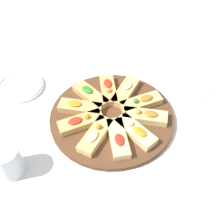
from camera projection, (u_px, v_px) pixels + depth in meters
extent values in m
plane|color=silver|center=(112.00, 118.00, 0.93)|extent=(3.00, 3.00, 0.00)
cylinder|color=#51331E|center=(112.00, 116.00, 0.93)|extent=(0.44, 0.44, 0.02)
cube|color=tan|center=(80.00, 108.00, 0.93)|extent=(0.15, 0.06, 0.03)
ellipsoid|color=orange|center=(75.00, 104.00, 0.92)|extent=(0.05, 0.03, 0.01)
cube|color=tan|center=(81.00, 122.00, 0.88)|extent=(0.15, 0.14, 0.03)
ellipsoid|color=red|center=(75.00, 121.00, 0.86)|extent=(0.06, 0.05, 0.01)
sphere|color=orange|center=(87.00, 117.00, 0.87)|extent=(0.02, 0.02, 0.02)
cube|color=tan|center=(96.00, 135.00, 0.84)|extent=(0.09, 0.16, 0.03)
ellipsoid|color=beige|center=(92.00, 136.00, 0.82)|extent=(0.04, 0.05, 0.01)
sphere|color=olive|center=(99.00, 127.00, 0.84)|extent=(0.02, 0.02, 0.02)
cube|color=#E5C689|center=(118.00, 138.00, 0.84)|extent=(0.11, 0.16, 0.03)
ellipsoid|color=red|center=(119.00, 140.00, 0.81)|extent=(0.05, 0.06, 0.01)
cube|color=#E5C689|center=(135.00, 131.00, 0.85)|extent=(0.16, 0.13, 0.03)
ellipsoid|color=orange|center=(140.00, 131.00, 0.83)|extent=(0.06, 0.05, 0.01)
sphere|color=beige|center=(131.00, 124.00, 0.85)|extent=(0.02, 0.02, 0.02)
cube|color=#DBB775|center=(145.00, 116.00, 0.90)|extent=(0.16, 0.06, 0.03)
ellipsoid|color=olive|center=(151.00, 114.00, 0.88)|extent=(0.05, 0.03, 0.01)
sphere|color=orange|center=(139.00, 112.00, 0.89)|extent=(0.02, 0.02, 0.02)
cube|color=tan|center=(141.00, 103.00, 0.94)|extent=(0.15, 0.13, 0.03)
ellipsoid|color=olive|center=(146.00, 98.00, 0.94)|extent=(0.06, 0.05, 0.01)
sphere|color=#2D7A28|center=(136.00, 101.00, 0.92)|extent=(0.02, 0.02, 0.02)
cube|color=tan|center=(125.00, 92.00, 0.98)|extent=(0.08, 0.16, 0.03)
ellipsoid|color=beige|center=(128.00, 85.00, 0.98)|extent=(0.04, 0.05, 0.01)
cube|color=tan|center=(108.00, 90.00, 0.99)|extent=(0.10, 0.16, 0.03)
ellipsoid|color=red|center=(108.00, 83.00, 0.99)|extent=(0.04, 0.06, 0.01)
sphere|color=orange|center=(109.00, 90.00, 0.96)|extent=(0.02, 0.02, 0.02)
cube|color=tan|center=(91.00, 95.00, 0.97)|extent=(0.16, 0.13, 0.03)
ellipsoid|color=#2D7A28|center=(87.00, 90.00, 0.97)|extent=(0.06, 0.05, 0.01)
cylinder|color=white|center=(20.00, 87.00, 1.04)|extent=(0.19, 0.19, 0.01)
torus|color=white|center=(20.00, 86.00, 1.03)|extent=(0.18, 0.18, 0.01)
cylinder|color=silver|center=(8.00, 161.00, 0.76)|extent=(0.08, 0.08, 0.10)
cube|color=white|center=(78.00, 61.00, 1.16)|extent=(0.14, 0.12, 0.00)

